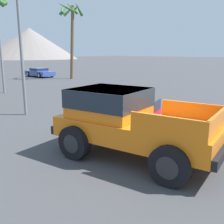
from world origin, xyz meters
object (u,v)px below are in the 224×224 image
Objects in this scene: orange_pickup_truck at (126,119)px; red_convertible_car at (167,118)px; street_lamp_post at (19,20)px; palm_tree_tall at (71,22)px; parked_car_blue at (39,72)px.

orange_pickup_truck reaches higher than red_convertible_car.
palm_tree_tall is at bearing 47.42° from street_lamp_post.
palm_tree_tall is (1.45, -5.00, 5.61)m from parked_car_blue.
parked_car_blue is at bearing 106.22° from palm_tree_tall.
palm_tree_tall is at bearing 42.96° from red_convertible_car.
street_lamp_post is 17.86m from palm_tree_tall.
orange_pickup_truck is at bearing -121.49° from palm_tree_tall.
street_lamp_post is at bearing 95.22° from red_convertible_car.
orange_pickup_truck is 1.11× the size of red_convertible_car.
red_convertible_car is 0.63× the size of street_lamp_post.
street_lamp_post is (0.21, 6.89, 3.30)m from orange_pickup_truck.
orange_pickup_truck is 7.64m from street_lamp_post.
street_lamp_post is (-10.57, -18.09, 3.84)m from parked_car_blue.
palm_tree_tall reaches higher than red_convertible_car.
orange_pickup_truck is at bearing 172.33° from red_convertible_car.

